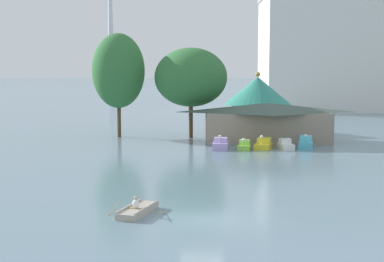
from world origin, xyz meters
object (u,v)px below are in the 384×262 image
pedal_boat_cyan (307,143)px  green_roof_pavilion (259,101)px  shoreline_tree_mid (192,77)px  rowboat_with_rower (139,210)px  pedal_boat_lavender (222,145)px  pedal_boat_white (287,145)px  background_building_block (323,53)px  pedal_boat_yellow (265,144)px  boathouse (268,121)px  shoreline_tree_tall_left (120,71)px  pedal_boat_lime (246,146)px

pedal_boat_cyan → green_roof_pavilion: size_ratio=0.30×
pedal_boat_cyan → shoreline_tree_mid: size_ratio=0.24×
rowboat_with_rower → pedal_boat_lavender: size_ratio=1.42×
pedal_boat_white → background_building_block: bearing=157.2°
pedal_boat_lavender → green_roof_pavilion: green_roof_pavilion is taller
pedal_boat_yellow → boathouse: bearing=-172.8°
pedal_boat_cyan → shoreline_tree_mid: bearing=-114.0°
pedal_boat_yellow → pedal_boat_white: pedal_boat_yellow is taller
pedal_boat_yellow → shoreline_tree_tall_left: 22.52m
pedal_boat_lime → background_building_block: 69.33m
green_roof_pavilion → pedal_boat_lavender: bearing=-109.5°
pedal_boat_lime → pedal_boat_yellow: 2.41m
pedal_boat_yellow → boathouse: size_ratio=0.20×
pedal_boat_white → boathouse: (-1.23, 6.86, 2.02)m
shoreline_tree_tall_left → background_building_block: background_building_block is taller
pedal_boat_yellow → shoreline_tree_mid: size_ratio=0.28×
rowboat_with_rower → pedal_boat_cyan: pedal_boat_cyan is taller
rowboat_with_rower → background_building_block: background_building_block is taller
pedal_boat_yellow → shoreline_tree_mid: shoreline_tree_mid is taller
rowboat_with_rower → boathouse: (12.48, 34.71, 2.26)m
pedal_boat_lavender → boathouse: (6.06, 7.13, 1.95)m
shoreline_tree_tall_left → pedal_boat_yellow: bearing=-32.4°
pedal_boat_yellow → background_building_block: (21.43, 63.01, 12.56)m
pedal_boat_yellow → pedal_boat_cyan: bearing=111.0°
pedal_boat_white → green_roof_pavilion: 17.65m
green_roof_pavilion → pedal_boat_white: bearing=-86.3°
pedal_boat_lime → pedal_boat_white: (4.65, 0.58, 0.02)m
pedal_boat_yellow → shoreline_tree_tall_left: bearing=-104.8°
pedal_boat_white → rowboat_with_rower: bearing=-32.3°
green_roof_pavilion → background_building_block: bearing=66.5°
boathouse → shoreline_tree_tall_left: 20.44m
boathouse → green_roof_pavilion: green_roof_pavilion is taller
rowboat_with_rower → pedal_boat_lime: pedal_boat_lime is taller
background_building_block → pedal_boat_lime: bearing=-110.3°
shoreline_tree_tall_left → pedal_boat_white: bearing=-29.9°
pedal_boat_white → pedal_boat_lavender: bearing=-94.0°
background_building_block → shoreline_tree_mid: bearing=-119.3°
pedal_boat_lime → green_roof_pavilion: 18.53m
rowboat_with_rower → pedal_boat_yellow: size_ratio=1.17×
boathouse → background_building_block: bearing=70.3°
pedal_boat_white → pedal_boat_cyan: size_ratio=0.98×
pedal_boat_lavender → green_roof_pavilion: size_ratio=0.28×
pedal_boat_yellow → background_building_block: size_ratio=0.12×
rowboat_with_rower → pedal_boat_lime: size_ratio=1.55×
pedal_boat_lime → green_roof_pavilion: (3.53, 17.72, 4.08)m
pedal_boat_lime → shoreline_tree_mid: bearing=-140.0°
shoreline_tree_tall_left → shoreline_tree_mid: shoreline_tree_tall_left is taller
rowboat_with_rower → background_building_block: 97.74m
pedal_boat_white → boathouse: boathouse is taller
pedal_boat_cyan → green_roof_pavilion: bearing=-154.6°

